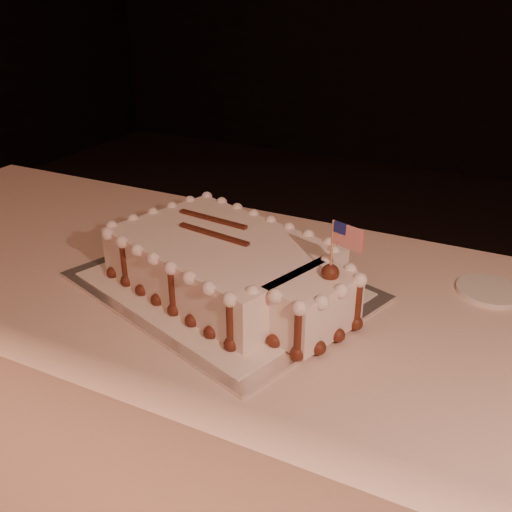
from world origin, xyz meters
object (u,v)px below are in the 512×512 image
at_px(banquet_table, 281,436).
at_px(side_plate, 489,291).
at_px(cake_board, 222,286).
at_px(sheet_cake, 231,266).

height_order(banquet_table, side_plate, side_plate).
distance_m(banquet_table, cake_board, 0.40).
bearing_deg(banquet_table, sheet_cake, -162.27).
xyz_separation_m(cake_board, side_plate, (0.50, 0.22, 0.00)).
distance_m(cake_board, side_plate, 0.55).
distance_m(banquet_table, side_plate, 0.57).
xyz_separation_m(banquet_table, cake_board, (-0.13, -0.02, 0.38)).
bearing_deg(sheet_cake, cake_board, 161.51).
bearing_deg(side_plate, cake_board, -156.01).
distance_m(cake_board, sheet_cake, 0.06).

